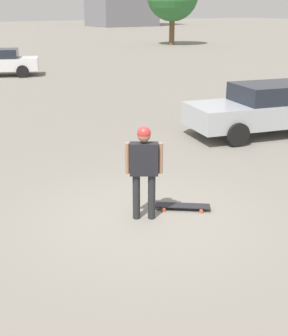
{
  "coord_description": "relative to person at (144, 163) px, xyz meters",
  "views": [
    {
      "loc": [
        4.02,
        6.3,
        3.52
      ],
      "look_at": [
        0.0,
        0.0,
        0.93
      ],
      "focal_mm": 50.0,
      "sensor_mm": 36.0,
      "label": 1
    }
  ],
  "objects": [
    {
      "name": "person",
      "position": [
        0.0,
        0.0,
        0.0
      ],
      "size": [
        0.55,
        0.43,
        1.66
      ],
      "rotation": [
        0.0,
        0.0,
        2.57
      ],
      "color": "#262628",
      "rests_on": "ground_plane"
    },
    {
      "name": "car_parked_near",
      "position": [
        -6.1,
        -2.94,
        -0.26
      ],
      "size": [
        4.91,
        2.72,
        1.45
      ],
      "rotation": [
        0.0,
        0.0,
        -0.23
      ],
      "color": "#ADB2B7",
      "rests_on": "ground_plane"
    },
    {
      "name": "ground_plane",
      "position": [
        0.0,
        0.0,
        -1.02
      ],
      "size": [
        220.0,
        220.0,
        0.0
      ],
      "primitive_type": "plane",
      "color": "gray"
    },
    {
      "name": "skateboard",
      "position": [
        -0.8,
        0.06,
        -0.95
      ],
      "size": [
        0.93,
        0.8,
        0.08
      ],
      "rotation": [
        0.0,
        0.0,
        -0.67
      ],
      "color": "#232328",
      "rests_on": "ground_plane"
    }
  ]
}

